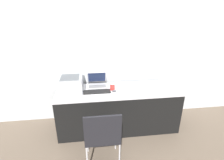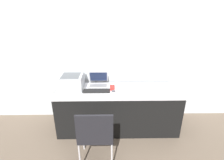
# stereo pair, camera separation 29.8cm
# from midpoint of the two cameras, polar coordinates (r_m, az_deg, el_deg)

# --- Properties ---
(ground_plane) EXTENTS (14.00, 14.00, 0.00)m
(ground_plane) POSITION_cam_midpoint_polar(r_m,az_deg,el_deg) (3.19, 4.96, -18.64)
(ground_plane) COLOR #6B5B4C
(wall_back) EXTENTS (8.00, 0.05, 2.60)m
(wall_back) POSITION_cam_midpoint_polar(r_m,az_deg,el_deg) (3.28, 4.40, 8.42)
(wall_back) COLOR silver
(wall_back) RESTS_ON ground_plane
(table) EXTENTS (2.14, 0.68, 0.77)m
(table) POSITION_cam_midpoint_polar(r_m,az_deg,el_deg) (3.23, 4.62, -9.58)
(table) COLOR black
(table) RESTS_ON ground_plane
(printer) EXTENTS (0.39, 0.42, 0.26)m
(printer) POSITION_cam_midpoint_polar(r_m,az_deg,el_deg) (3.08, -10.32, -0.43)
(printer) COLOR #B2B7BC
(printer) RESTS_ON table
(laptop_left) EXTENTS (0.35, 0.32, 0.23)m
(laptop_left) POSITION_cam_midpoint_polar(r_m,az_deg,el_deg) (3.20, -1.84, -0.87)
(laptop_left) COLOR #B7B7BC
(laptop_left) RESTS_ON table
(external_keyboard) EXTENTS (0.46, 0.14, 0.02)m
(external_keyboard) POSITION_cam_midpoint_polar(r_m,az_deg,el_deg) (2.98, -2.20, -3.66)
(external_keyboard) COLOR black
(external_keyboard) RESTS_ON table
(coffee_cup) EXTENTS (0.08, 0.08, 0.12)m
(coffee_cup) POSITION_cam_midpoint_polar(r_m,az_deg,el_deg) (3.02, 2.92, -2.25)
(coffee_cup) COLOR red
(coffee_cup) RESTS_ON table
(mouse) EXTENTS (0.07, 0.05, 0.03)m
(mouse) POSITION_cam_midpoint_polar(r_m,az_deg,el_deg) (2.97, 3.37, -3.68)
(mouse) COLOR #4C4C51
(mouse) RESTS_ON table
(chair) EXTENTS (0.47, 0.42, 0.90)m
(chair) POSITION_cam_midpoint_polar(r_m,az_deg,el_deg) (2.46, -1.80, -16.98)
(chair) COLOR black
(chair) RESTS_ON ground_plane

